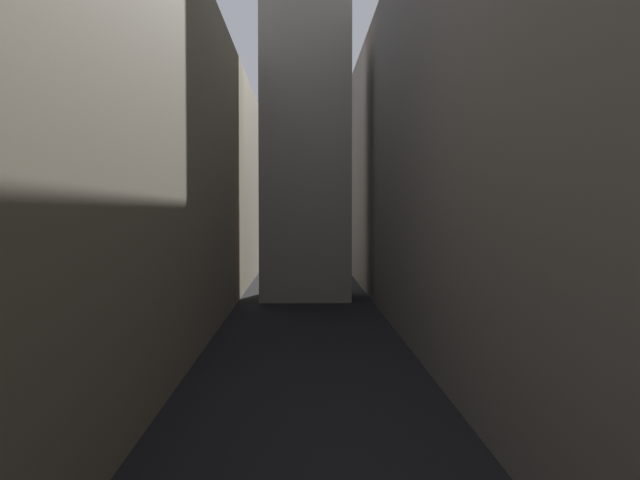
% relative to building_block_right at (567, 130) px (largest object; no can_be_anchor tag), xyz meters
% --- Properties ---
extents(ground_plane, '(264.00, 264.00, 0.00)m').
position_rel_building_block_right_xyz_m(ground_plane, '(-13.42, -2.00, -11.57)').
color(ground_plane, black).
extents(building_block_left, '(15.40, 108.00, 20.24)m').
position_rel_building_block_right_xyz_m(building_block_left, '(-26.62, 0.00, -1.45)').
color(building_block_left, gray).
rests_on(building_block_left, ground).
extents(building_block_right, '(15.84, 108.00, 23.14)m').
position_rel_building_block_right_xyz_m(building_block_right, '(0.00, 0.00, 0.00)').
color(building_block_right, slate).
rests_on(building_block_right, ground).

